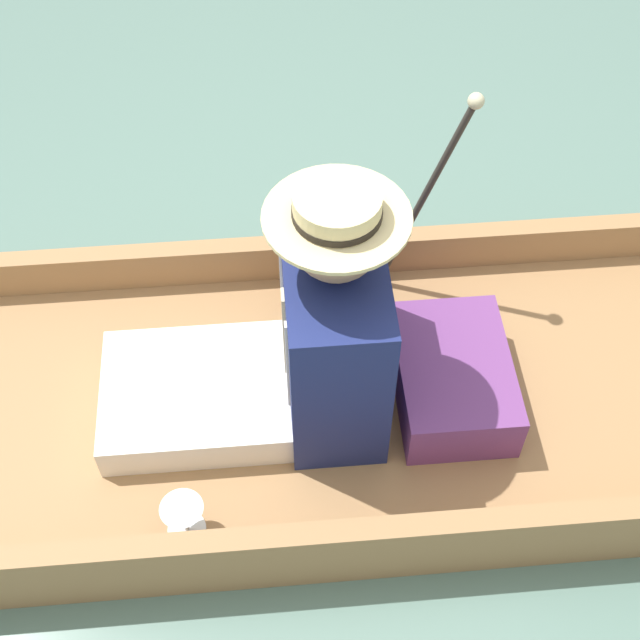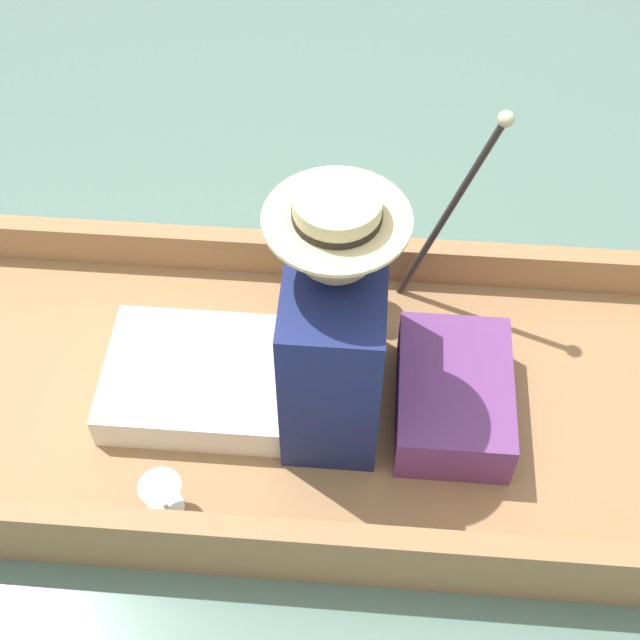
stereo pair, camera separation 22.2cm
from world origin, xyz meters
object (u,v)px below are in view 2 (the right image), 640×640
walking_cane (459,195)px  teddy_bear (345,259)px  wine_glass (161,492)px  seated_person (300,338)px

walking_cane → teddy_bear: bearing=95.4°
teddy_bear → wine_glass: 0.86m
seated_person → wine_glass: (-0.37, 0.32, -0.19)m
seated_person → teddy_bear: seated_person is taller
teddy_bear → wine_glass: (-0.75, 0.41, -0.08)m
seated_person → teddy_bear: 0.41m
seated_person → walking_cane: seated_person is taller
teddy_bear → walking_cane: walking_cane is taller
wine_glass → walking_cane: (0.78, -0.72, 0.33)m
seated_person → walking_cane: 0.59m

